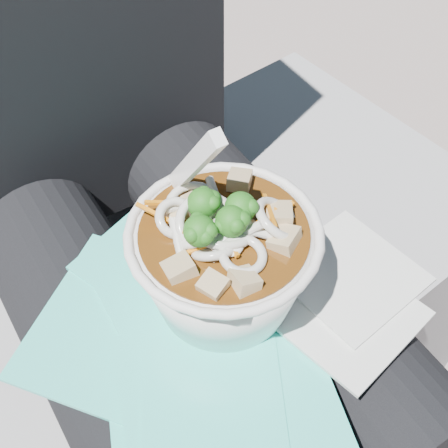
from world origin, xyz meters
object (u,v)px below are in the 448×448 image
lap (204,328)px  person_body (162,260)px  plastic_bag (190,345)px  stone_ledge (160,363)px  udon_bowl (224,257)px

lap → person_body: size_ratio=0.47×
person_body → plastic_bag: 0.16m
person_body → lap: bearing=-90.0°
stone_ledge → udon_bowl: udon_bowl is taller
stone_ledge → lap: 0.35m
plastic_bag → lap: bearing=50.5°
stone_ledge → udon_bowl: 0.49m
udon_bowl → lap: bearing=108.4°
person_body → plastic_bag: (-0.04, -0.15, 0.06)m
lap → person_body: (0.00, 0.09, 0.02)m
person_body → plastic_bag: person_body is taller
stone_ledge → lap: (0.00, -0.15, 0.31)m
lap → person_body: person_body is taller
stone_ledge → person_body: person_body is taller
plastic_bag → stone_ledge: bearing=77.8°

